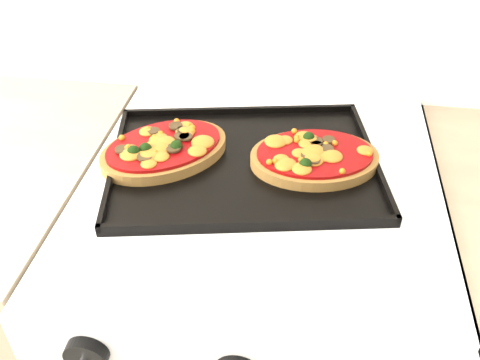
% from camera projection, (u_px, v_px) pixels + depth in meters
% --- Properties ---
extents(stove, '(0.60, 0.60, 0.91)m').
position_uv_depth(stove, '(257.00, 341.00, 1.17)').
color(stove, silver).
rests_on(stove, floor).
extents(control_panel, '(0.60, 0.02, 0.09)m').
position_uv_depth(control_panel, '(234.00, 360.00, 0.68)').
color(control_panel, silver).
rests_on(control_panel, stove).
extents(knob_left, '(0.06, 0.02, 0.06)m').
position_uv_depth(knob_left, '(87.00, 355.00, 0.69)').
color(knob_left, black).
rests_on(knob_left, control_panel).
extents(baking_tray, '(0.50, 0.41, 0.02)m').
position_uv_depth(baking_tray, '(244.00, 161.00, 0.90)').
color(baking_tray, black).
rests_on(baking_tray, stove).
extents(pizza_left, '(0.27, 0.26, 0.03)m').
position_uv_depth(pizza_left, '(164.00, 148.00, 0.91)').
color(pizza_left, olive).
rests_on(pizza_left, baking_tray).
extents(pizza_right, '(0.24, 0.19, 0.03)m').
position_uv_depth(pizza_right, '(315.00, 156.00, 0.89)').
color(pizza_right, olive).
rests_on(pizza_right, baking_tray).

